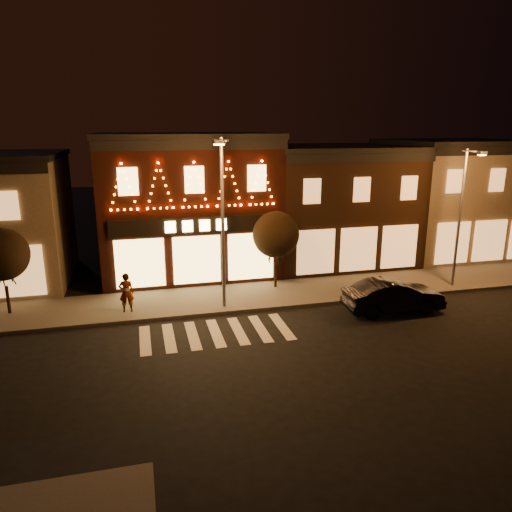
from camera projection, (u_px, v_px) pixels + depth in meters
name	position (u px, v px, depth m)	size (l,w,h in m)	color
ground	(234.00, 378.00, 17.11)	(120.00, 120.00, 0.00)	black
sidewalk_far	(241.00, 297.00, 25.05)	(44.00, 4.00, 0.15)	#47423D
building_pulp	(187.00, 203.00, 29.11)	(10.20, 8.34, 8.30)	black
building_right_a	(333.00, 204.00, 31.46)	(9.20, 8.28, 7.50)	black
building_right_b	(453.00, 197.00, 33.53)	(9.20, 8.28, 7.80)	#6C5D4D
streetlamp_mid	(222.00, 212.00, 22.13)	(0.74, 1.84, 8.06)	#59595E
streetlamp_right	(463.00, 208.00, 25.36)	(0.58, 1.70, 7.41)	#59595E
tree_left	(2.00, 255.00, 21.98)	(2.43, 2.43, 4.07)	black
tree_right	(276.00, 235.00, 25.66)	(2.50, 2.50, 4.18)	black
dark_sedan	(393.00, 296.00, 23.12)	(1.67, 4.79, 1.58)	black
pedestrian	(126.00, 292.00, 22.65)	(0.70, 0.46, 1.91)	gray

